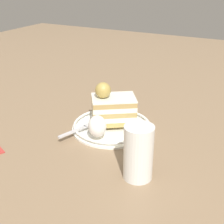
{
  "coord_description": "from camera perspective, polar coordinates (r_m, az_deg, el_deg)",
  "views": [
    {
      "loc": [
        0.59,
        0.3,
        0.35
      ],
      "look_at": [
        -0.01,
        -0.01,
        0.04
      ],
      "focal_mm": 50.25,
      "sensor_mm": 36.0,
      "label": 1
    }
  ],
  "objects": [
    {
      "name": "whipped_cream_dollop",
      "position": [
        0.68,
        -2.68,
        -2.61
      ],
      "size": [
        0.04,
        0.04,
        0.05
      ],
      "primitive_type": "ellipsoid",
      "color": "white",
      "rests_on": "dessert_plate"
    },
    {
      "name": "fork",
      "position": [
        0.73,
        -5.58,
        -2.93
      ],
      "size": [
        0.12,
        0.05,
        0.0
      ],
      "color": "silver",
      "rests_on": "dessert_plate"
    },
    {
      "name": "drink_glass_near",
      "position": [
        0.57,
        4.8,
        -7.88
      ],
      "size": [
        0.05,
        0.05,
        0.1
      ],
      "color": "white",
      "rests_on": "ground_plane"
    },
    {
      "name": "cake_slice",
      "position": [
        0.75,
        0.1,
        0.84
      ],
      "size": [
        0.12,
        0.13,
        0.1
      ],
      "color": "tan",
      "rests_on": "dessert_plate"
    },
    {
      "name": "ground_plane",
      "position": [
        0.75,
        0.59,
        -3.57
      ],
      "size": [
        2.4,
        2.4,
        0.0
      ],
      "primitive_type": "plane",
      "color": "#8A6F52"
    },
    {
      "name": "dessert_plate",
      "position": [
        0.75,
        -0.0,
        -2.58
      ],
      "size": [
        0.19,
        0.19,
        0.01
      ],
      "color": "white",
      "rests_on": "ground_plane"
    }
  ]
}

